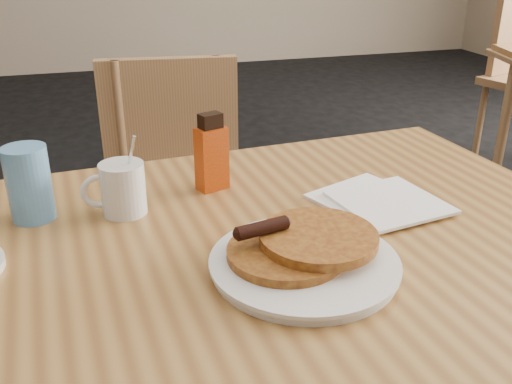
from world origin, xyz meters
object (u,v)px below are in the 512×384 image
pancake_plate (303,257)px  chair_main_far (179,187)px  coffee_mug (122,188)px  syrup_bottle (212,155)px  blue_tumbler (29,184)px  main_table (242,266)px

pancake_plate → chair_main_far: bearing=93.6°
coffee_mug → syrup_bottle: size_ratio=0.97×
blue_tumbler → coffee_mug: bearing=-9.0°
chair_main_far → coffee_mug: 0.68m
coffee_mug → syrup_bottle: 0.19m
coffee_mug → blue_tumbler: coffee_mug is taller
pancake_plate → syrup_bottle: syrup_bottle is taller
pancake_plate → blue_tumbler: 0.49m
main_table → pancake_plate: 0.13m
chair_main_far → pancake_plate: size_ratio=3.16×
pancake_plate → coffee_mug: coffee_mug is taller
syrup_bottle → chair_main_far: bearing=69.6°
pancake_plate → syrup_bottle: 0.34m
pancake_plate → coffee_mug: size_ratio=1.91×
chair_main_far → blue_tumbler: (-0.34, -0.57, 0.29)m
main_table → syrup_bottle: bearing=88.9°
main_table → chair_main_far: (0.01, 0.77, -0.18)m
syrup_bottle → blue_tumbler: size_ratio=1.15×
syrup_bottle → main_table: bearing=-110.4°
main_table → blue_tumbler: size_ratio=10.48×
main_table → chair_main_far: size_ratio=1.55×
pancake_plate → blue_tumbler: size_ratio=2.14×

